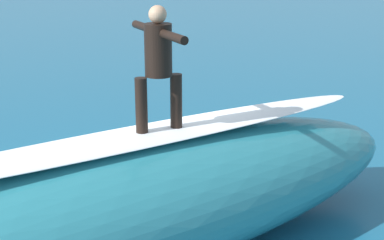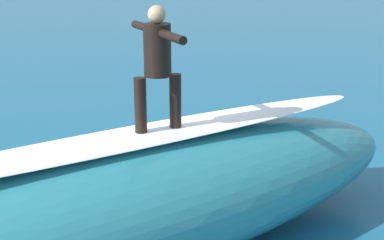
# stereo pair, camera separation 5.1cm
# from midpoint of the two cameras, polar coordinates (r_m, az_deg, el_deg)

# --- Properties ---
(ground_plane) EXTENTS (120.00, 120.00, 0.00)m
(ground_plane) POSITION_cam_midpoint_polar(r_m,az_deg,el_deg) (9.50, -6.87, -7.76)
(ground_plane) COLOR #196084
(wave_crest) EXTENTS (9.49, 4.13, 1.66)m
(wave_crest) POSITION_cam_midpoint_polar(r_m,az_deg,el_deg) (7.34, -7.07, -8.46)
(wave_crest) COLOR teal
(wave_crest) RESTS_ON ground_plane
(wave_foam_lip) EXTENTS (7.84, 2.32, 0.08)m
(wave_foam_lip) POSITION_cam_midpoint_polar(r_m,az_deg,el_deg) (7.01, -7.33, -2.02)
(wave_foam_lip) COLOR white
(wave_foam_lip) RESTS_ON wave_crest
(surfboard_riding) EXTENTS (1.95, 0.64, 0.06)m
(surfboard_riding) POSITION_cam_midpoint_polar(r_m,az_deg,el_deg) (7.25, -3.50, -1.32)
(surfboard_riding) COLOR #33B2D1
(surfboard_riding) RESTS_ON wave_crest
(surfer_riding) EXTENTS (0.63, 1.50, 1.59)m
(surfer_riding) POSITION_cam_midpoint_polar(r_m,az_deg,el_deg) (7.00, -3.64, 6.11)
(surfer_riding) COLOR black
(surfer_riding) RESTS_ON surfboard_riding
(surfboard_paddling) EXTENTS (1.97, 2.09, 0.09)m
(surfboard_paddling) POSITION_cam_midpoint_polar(r_m,az_deg,el_deg) (11.21, 2.00, -3.37)
(surfboard_paddling) COLOR #33B2D1
(surfboard_paddling) RESTS_ON ground_plane
(surfer_paddling) EXTENTS (1.38, 1.48, 0.33)m
(surfer_paddling) POSITION_cam_midpoint_polar(r_m,az_deg,el_deg) (11.02, 1.79, -2.70)
(surfer_paddling) COLOR black
(surfer_paddling) RESTS_ON surfboard_paddling
(foam_patch_mid) EXTENTS (0.83, 0.68, 0.14)m
(foam_patch_mid) POSITION_cam_midpoint_polar(r_m,az_deg,el_deg) (9.67, -18.43, -7.64)
(foam_patch_mid) COLOR white
(foam_patch_mid) RESTS_ON ground_plane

